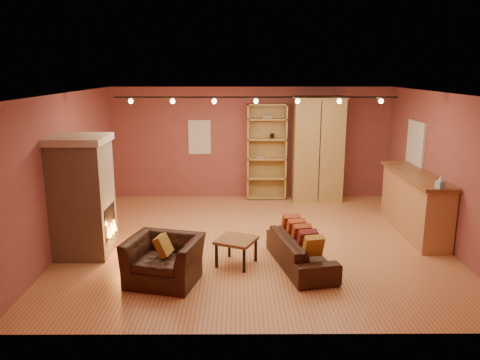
{
  "coord_description": "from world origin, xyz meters",
  "views": [
    {
      "loc": [
        -0.34,
        -8.48,
        3.22
      ],
      "look_at": [
        -0.29,
        0.2,
        1.16
      ],
      "focal_mm": 35.0,
      "sensor_mm": 36.0,
      "label": 1
    }
  ],
  "objects_px": {
    "armoire": "(318,149)",
    "bar_counter": "(415,203)",
    "coffee_table": "(236,242)",
    "bookcase": "(266,151)",
    "fireplace": "(83,196)",
    "armchair": "(164,253)",
    "loveseat": "(301,245)"
  },
  "relations": [
    {
      "from": "bookcase",
      "to": "coffee_table",
      "type": "bearing_deg",
      "value": -100.05
    },
    {
      "from": "bookcase",
      "to": "armchair",
      "type": "height_order",
      "value": "bookcase"
    },
    {
      "from": "bookcase",
      "to": "loveseat",
      "type": "height_order",
      "value": "bookcase"
    },
    {
      "from": "armoire",
      "to": "bar_counter",
      "type": "relative_size",
      "value": 1.01
    },
    {
      "from": "bookcase",
      "to": "loveseat",
      "type": "bearing_deg",
      "value": -85.66
    },
    {
      "from": "armchair",
      "to": "coffee_table",
      "type": "distance_m",
      "value": 1.29
    },
    {
      "from": "loveseat",
      "to": "coffee_table",
      "type": "xyz_separation_m",
      "value": [
        -1.07,
        0.08,
        0.02
      ]
    },
    {
      "from": "fireplace",
      "to": "bar_counter",
      "type": "relative_size",
      "value": 0.83
    },
    {
      "from": "bookcase",
      "to": "fireplace",
      "type": "bearing_deg",
      "value": -132.63
    },
    {
      "from": "bookcase",
      "to": "loveseat",
      "type": "relative_size",
      "value": 1.3
    },
    {
      "from": "coffee_table",
      "to": "bar_counter",
      "type": "bearing_deg",
      "value": 23.77
    },
    {
      "from": "bookcase",
      "to": "coffee_table",
      "type": "distance_m",
      "value": 4.36
    },
    {
      "from": "bar_counter",
      "to": "coffee_table",
      "type": "height_order",
      "value": "bar_counter"
    },
    {
      "from": "bar_counter",
      "to": "armchair",
      "type": "relative_size",
      "value": 2.1
    },
    {
      "from": "fireplace",
      "to": "armoire",
      "type": "height_order",
      "value": "armoire"
    },
    {
      "from": "loveseat",
      "to": "armchair",
      "type": "distance_m",
      "value": 2.26
    },
    {
      "from": "bar_counter",
      "to": "coffee_table",
      "type": "distance_m",
      "value": 3.9
    },
    {
      "from": "loveseat",
      "to": "bar_counter",
      "type": "bearing_deg",
      "value": -68.49
    },
    {
      "from": "armchair",
      "to": "coffee_table",
      "type": "relative_size",
      "value": 1.54
    },
    {
      "from": "loveseat",
      "to": "fireplace",
      "type": "bearing_deg",
      "value": 69.15
    },
    {
      "from": "fireplace",
      "to": "bookcase",
      "type": "xyz_separation_m",
      "value": [
        3.43,
        3.72,
        0.16
      ]
    },
    {
      "from": "fireplace",
      "to": "armchair",
      "type": "distance_m",
      "value": 2.02
    },
    {
      "from": "coffee_table",
      "to": "fireplace",
      "type": "bearing_deg",
      "value": 169.58
    },
    {
      "from": "bookcase",
      "to": "armoire",
      "type": "height_order",
      "value": "armoire"
    },
    {
      "from": "loveseat",
      "to": "coffee_table",
      "type": "bearing_deg",
      "value": 73.38
    },
    {
      "from": "bar_counter",
      "to": "bookcase",
      "type": "bearing_deg",
      "value": 136.74
    },
    {
      "from": "fireplace",
      "to": "coffee_table",
      "type": "bearing_deg",
      "value": -10.42
    },
    {
      "from": "fireplace",
      "to": "bookcase",
      "type": "distance_m",
      "value": 5.06
    },
    {
      "from": "fireplace",
      "to": "bar_counter",
      "type": "xyz_separation_m",
      "value": [
        6.24,
        1.08,
        -0.44
      ]
    },
    {
      "from": "bookcase",
      "to": "armchair",
      "type": "relative_size",
      "value": 1.98
    },
    {
      "from": "bookcase",
      "to": "armoire",
      "type": "distance_m",
      "value": 1.27
    },
    {
      "from": "fireplace",
      "to": "armoire",
      "type": "xyz_separation_m",
      "value": [
        4.68,
        3.52,
        0.24
      ]
    }
  ]
}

